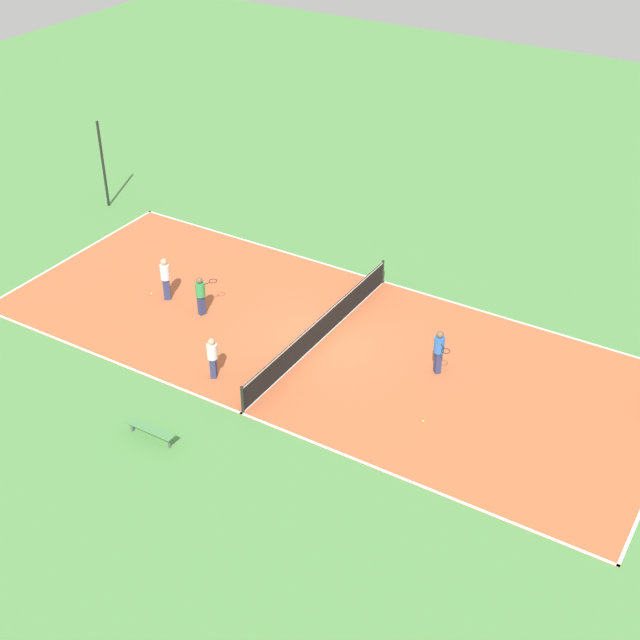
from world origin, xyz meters
TOP-DOWN VIEW (x-y plane):
  - ground_plane at (0.00, 0.00)m, footprint 80.00×80.00m
  - court_surface at (0.00, 0.00)m, footprint 9.95×24.62m
  - tennis_net at (0.00, 0.00)m, footprint 9.75×0.10m
  - bench at (-7.42, 1.69)m, footprint 0.36×1.80m
  - player_near_blue at (0.44, -4.48)m, footprint 0.90×0.89m
  - player_far_green at (-0.81, 4.76)m, footprint 0.99×0.60m
  - player_near_white at (-0.65, 6.59)m, footprint 0.50×0.50m
  - player_far_white at (-3.79, 1.95)m, footprint 0.48×0.48m
  - tennis_ball_left_sideline at (-0.72, 7.35)m, footprint 0.07×0.07m
  - tennis_ball_far_baseline at (-2.25, -5.24)m, footprint 0.07×0.07m
  - fence_post_back_right at (4.47, 14.37)m, footprint 0.12×0.12m

SIDE VIEW (x-z plane):
  - ground_plane at x=0.00m, z-range 0.00..0.00m
  - court_surface at x=0.00m, z-range 0.00..0.02m
  - tennis_ball_left_sideline at x=-0.72m, z-range 0.02..0.09m
  - tennis_ball_far_baseline at x=-2.25m, z-range 0.02..0.09m
  - bench at x=-7.42m, z-range 0.17..0.62m
  - tennis_net at x=0.00m, z-range 0.03..1.05m
  - player_far_white at x=-3.79m, z-range 0.13..1.70m
  - player_far_green at x=-0.81m, z-range 0.14..1.74m
  - player_near_blue at x=0.44m, z-range 0.15..1.85m
  - player_near_white at x=-0.65m, z-range 0.16..1.95m
  - fence_post_back_right at x=4.47m, z-range 0.00..4.14m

